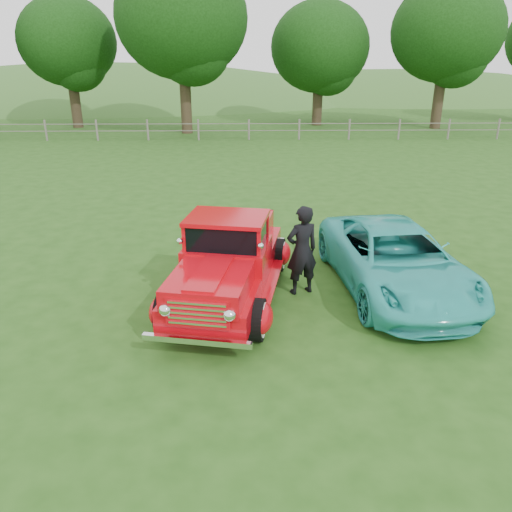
{
  "coord_description": "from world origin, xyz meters",
  "views": [
    {
      "loc": [
        -0.21,
        -8.32,
        4.63
      ],
      "look_at": [
        -0.01,
        1.2,
        0.82
      ],
      "focal_mm": 35.0,
      "sensor_mm": 36.0,
      "label": 1
    }
  ],
  "objects_px": {
    "tree_mid_east": "(447,31)",
    "man": "(302,250)",
    "tree_near_east": "(320,47)",
    "tree_mid_west": "(68,42)",
    "red_pickup": "(229,262)",
    "tree_near_west": "(182,18)",
    "teal_sedan": "(395,260)"
  },
  "relations": [
    {
      "from": "tree_mid_west",
      "to": "teal_sedan",
      "type": "bearing_deg",
      "value": -60.87
    },
    {
      "from": "tree_near_east",
      "to": "man",
      "type": "xyz_separation_m",
      "value": [
        -4.07,
        -27.84,
        -4.3
      ]
    },
    {
      "from": "tree_mid_west",
      "to": "red_pickup",
      "type": "bearing_deg",
      "value": -67.09
    },
    {
      "from": "tree_mid_west",
      "to": "man",
      "type": "bearing_deg",
      "value": -64.28
    },
    {
      "from": "tree_near_east",
      "to": "teal_sedan",
      "type": "distance_m",
      "value": 28.19
    },
    {
      "from": "tree_near_east",
      "to": "man",
      "type": "bearing_deg",
      "value": -98.33
    },
    {
      "from": "tree_mid_west",
      "to": "teal_sedan",
      "type": "height_order",
      "value": "tree_mid_west"
    },
    {
      "from": "tree_near_west",
      "to": "red_pickup",
      "type": "relative_size",
      "value": 2.0
    },
    {
      "from": "teal_sedan",
      "to": "man",
      "type": "height_order",
      "value": "man"
    },
    {
      "from": "tree_near_east",
      "to": "tree_mid_east",
      "type": "height_order",
      "value": "tree_mid_east"
    },
    {
      "from": "teal_sedan",
      "to": "tree_mid_west",
      "type": "bearing_deg",
      "value": 113.75
    },
    {
      "from": "tree_near_east",
      "to": "tree_mid_west",
      "type": "bearing_deg",
      "value": -176.63
    },
    {
      "from": "tree_near_east",
      "to": "man",
      "type": "distance_m",
      "value": 28.46
    },
    {
      "from": "tree_mid_west",
      "to": "red_pickup",
      "type": "height_order",
      "value": "tree_mid_west"
    },
    {
      "from": "tree_near_west",
      "to": "tree_mid_east",
      "type": "xyz_separation_m",
      "value": [
        17.0,
        2.0,
        -0.62
      ]
    },
    {
      "from": "tree_mid_west",
      "to": "man",
      "type": "relative_size",
      "value": 4.47
    },
    {
      "from": "tree_near_east",
      "to": "tree_mid_east",
      "type": "distance_m",
      "value": 8.3
    },
    {
      "from": "tree_near_east",
      "to": "teal_sedan",
      "type": "relative_size",
      "value": 1.69
    },
    {
      "from": "red_pickup",
      "to": "man",
      "type": "xyz_separation_m",
      "value": [
        1.5,
        0.21,
        0.15
      ]
    },
    {
      "from": "tree_near_east",
      "to": "man",
      "type": "height_order",
      "value": "tree_near_east"
    },
    {
      "from": "tree_near_west",
      "to": "tree_mid_east",
      "type": "bearing_deg",
      "value": 6.71
    },
    {
      "from": "tree_near_west",
      "to": "tree_near_east",
      "type": "relative_size",
      "value": 1.25
    },
    {
      "from": "tree_mid_east",
      "to": "man",
      "type": "xyz_separation_m",
      "value": [
        -12.07,
        -25.84,
        -5.23
      ]
    },
    {
      "from": "tree_near_west",
      "to": "tree_near_east",
      "type": "distance_m",
      "value": 9.97
    },
    {
      "from": "tree_near_west",
      "to": "teal_sedan",
      "type": "relative_size",
      "value": 2.11
    },
    {
      "from": "tree_mid_east",
      "to": "man",
      "type": "relative_size",
      "value": 4.99
    },
    {
      "from": "tree_mid_east",
      "to": "teal_sedan",
      "type": "height_order",
      "value": "tree_mid_east"
    },
    {
      "from": "tree_near_west",
      "to": "teal_sedan",
      "type": "xyz_separation_m",
      "value": [
        6.9,
        -23.74,
        -6.11
      ]
    },
    {
      "from": "man",
      "to": "tree_mid_east",
      "type": "bearing_deg",
      "value": -135.53
    },
    {
      "from": "tree_near_west",
      "to": "red_pickup",
      "type": "bearing_deg",
      "value": -81.88
    },
    {
      "from": "red_pickup",
      "to": "teal_sedan",
      "type": "height_order",
      "value": "red_pickup"
    },
    {
      "from": "tree_near_east",
      "to": "red_pickup",
      "type": "xyz_separation_m",
      "value": [
        -5.57,
        -28.05,
        -4.45
      ]
    }
  ]
}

